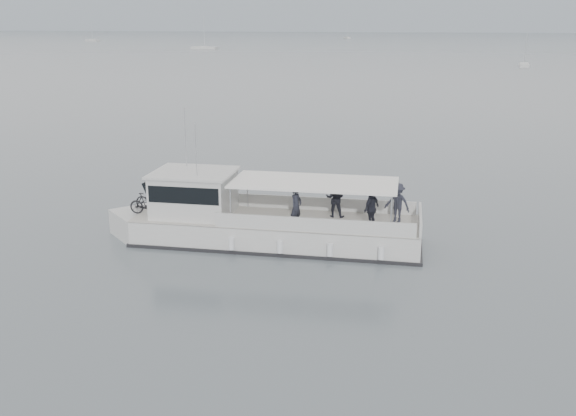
# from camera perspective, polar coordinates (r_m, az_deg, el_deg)

# --- Properties ---
(ground) EXTENTS (1400.00, 1400.00, 0.00)m
(ground) POSITION_cam_1_polar(r_m,az_deg,el_deg) (26.72, -3.12, -3.62)
(ground) COLOR #515A5F
(ground) RESTS_ON ground
(headland) EXTENTS (1400.00, 90.00, 28.00)m
(headland) POSITION_cam_1_polar(r_m,az_deg,el_deg) (584.06, 13.78, 16.35)
(headland) COLOR #939EA8
(headland) RESTS_ON ground
(tour_boat) EXTENTS (13.73, 4.01, 5.72)m
(tour_boat) POSITION_cam_1_polar(r_m,az_deg,el_deg) (27.27, -3.48, -1.13)
(tour_boat) COLOR silver
(tour_boat) RESTS_ON ground
(moored_fleet) EXTENTS (383.90, 301.72, 10.52)m
(moored_fleet) POSITION_cam_1_polar(r_m,az_deg,el_deg) (214.88, -10.03, 13.75)
(moored_fleet) COLOR silver
(moored_fleet) RESTS_ON ground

